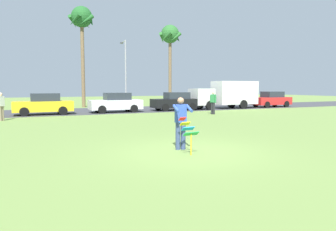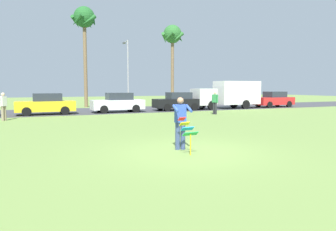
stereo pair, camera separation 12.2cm
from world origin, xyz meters
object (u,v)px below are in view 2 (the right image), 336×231
object	(u,v)px
parked_car_white	(118,103)
parked_car_yellow	(46,104)
parked_truck_white_box	(230,94)
parked_car_black	(178,102)
palm_tree_right_near	(84,22)
person_walker_far	(3,106)
person_kite_flyer	(180,121)
kite_held	(187,130)
palm_tree_centre_far	(172,38)
parked_car_red	(274,100)
streetlight_pole	(128,69)
person_walker_near	(215,102)

from	to	relation	value
parked_car_white	parked_car_yellow	bearing A→B (deg)	-180.00
parked_truck_white_box	parked_car_black	bearing A→B (deg)	-180.00
parked_car_black	palm_tree_right_near	distance (m)	12.98
parked_car_black	palm_tree_right_near	bearing A→B (deg)	129.71
palm_tree_right_near	person_walker_far	distance (m)	15.39
palm_tree_right_near	person_kite_flyer	bearing A→B (deg)	-92.32
palm_tree_right_near	person_walker_far	bearing A→B (deg)	-121.12
person_kite_flyer	parked_car_white	size ratio (longest dim) A/B	0.41
kite_held	person_walker_far	distance (m)	14.49
palm_tree_centre_far	person_walker_far	distance (m)	22.02
parked_car_white	person_walker_far	xyz separation A→B (m)	(-8.12, -3.46, 0.16)
parked_car_black	kite_held	bearing A→B (deg)	-114.77
parked_car_red	streetlight_pole	size ratio (longest dim) A/B	0.61
parked_truck_white_box	streetlight_pole	xyz separation A→B (m)	(-7.79, 7.58, 2.59)
parked_car_black	person_walker_far	xyz separation A→B (m)	(-13.53, -3.46, 0.16)
parked_car_black	parked_car_yellow	bearing A→B (deg)	180.00
person_walker_near	person_walker_far	bearing A→B (deg)	174.57
palm_tree_centre_far	streetlight_pole	world-z (taller)	palm_tree_centre_far
person_walker_far	palm_tree_right_near	bearing A→B (deg)	58.88
person_kite_flyer	parked_car_black	distance (m)	17.70
person_kite_flyer	person_walker_far	bearing A→B (deg)	115.34
parked_truck_white_box	palm_tree_centre_far	world-z (taller)	palm_tree_centre_far
person_walker_far	palm_tree_centre_far	bearing A→B (deg)	35.52
kite_held	parked_car_white	world-z (taller)	parked_car_white
parked_car_black	person_walker_far	distance (m)	13.97
parked_car_yellow	kite_held	bearing A→B (deg)	-79.19
parked_truck_white_box	person_walker_near	xyz separation A→B (m)	(-4.69, -4.82, -0.48)
parked_car_black	person_walker_far	size ratio (longest dim) A/B	2.44
parked_car_yellow	person_walker_near	world-z (taller)	person_walker_near
person_kite_flyer	person_walker_near	world-z (taller)	same
person_walker_far	person_walker_near	bearing A→B (deg)	-5.43
streetlight_pole	palm_tree_centre_far	bearing A→B (deg)	11.05
palm_tree_centre_far	person_walker_near	distance (m)	15.39
palm_tree_centre_far	person_walker_near	xyz separation A→B (m)	(-2.69, -13.53, -6.83)
parked_car_white	streetlight_pole	size ratio (longest dim) A/B	0.60
parked_car_white	parked_car_black	size ratio (longest dim) A/B	1.00
person_kite_flyer	person_walker_near	xyz separation A→B (m)	(8.41, 11.17, -0.02)
parked_car_yellow	parked_car_black	distance (m)	10.92
person_walker_near	parked_car_white	bearing A→B (deg)	142.25
parked_car_red	palm_tree_centre_far	size ratio (longest dim) A/B	0.46
kite_held	palm_tree_centre_far	bearing A→B (deg)	66.18
person_kite_flyer	parked_car_white	bearing A→B (deg)	82.23
person_kite_flyer	palm_tree_right_near	world-z (taller)	palm_tree_right_near
palm_tree_right_near	palm_tree_centre_far	distance (m)	10.19
kite_held	person_walker_near	world-z (taller)	person_walker_near
parked_car_black	person_walker_far	world-z (taller)	person_walker_far
parked_truck_white_box	person_walker_near	size ratio (longest dim) A/B	3.88
kite_held	palm_tree_right_near	world-z (taller)	palm_tree_right_near
person_kite_flyer	person_walker_near	distance (m)	13.98
person_kite_flyer	parked_car_black	world-z (taller)	person_kite_flyer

